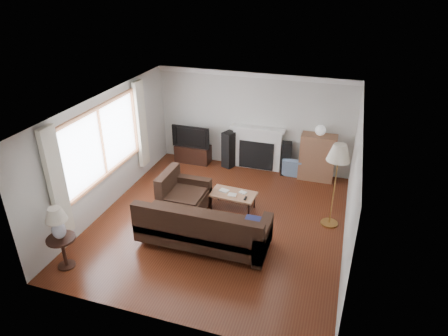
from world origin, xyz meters
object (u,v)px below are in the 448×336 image
(sectional_sofa, at_px, (203,225))
(tv_stand, at_px, (193,154))
(bookshelf, at_px, (317,157))
(side_table, at_px, (64,252))
(coffee_table, at_px, (233,201))
(floor_lamp, at_px, (334,186))

(sectional_sofa, bearing_deg, tv_stand, 114.82)
(bookshelf, height_order, side_table, bookshelf)
(coffee_table, bearing_deg, tv_stand, 134.98)
(sectional_sofa, relative_size, coffee_table, 2.75)
(side_table, bearing_deg, tv_stand, 83.08)
(tv_stand, xyz_separation_m, floor_lamp, (3.78, -1.90, 0.66))
(coffee_table, xyz_separation_m, side_table, (-2.27, -2.72, 0.12))
(coffee_table, bearing_deg, side_table, -126.29)
(bookshelf, relative_size, side_table, 1.90)
(bookshelf, distance_m, coffee_table, 2.54)
(bookshelf, height_order, sectional_sofa, bookshelf)
(tv_stand, distance_m, floor_lamp, 4.28)
(sectional_sofa, relative_size, side_table, 4.37)
(sectional_sofa, xyz_separation_m, floor_lamp, (2.24, 1.42, 0.46))
(coffee_table, relative_size, side_table, 1.59)
(floor_lamp, bearing_deg, bookshelf, 104.64)
(floor_lamp, height_order, side_table, floor_lamp)
(tv_stand, relative_size, coffee_table, 0.96)
(tv_stand, relative_size, bookshelf, 0.80)
(sectional_sofa, distance_m, floor_lamp, 2.69)
(sectional_sofa, bearing_deg, bookshelf, 62.52)
(sectional_sofa, bearing_deg, floor_lamp, 32.37)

